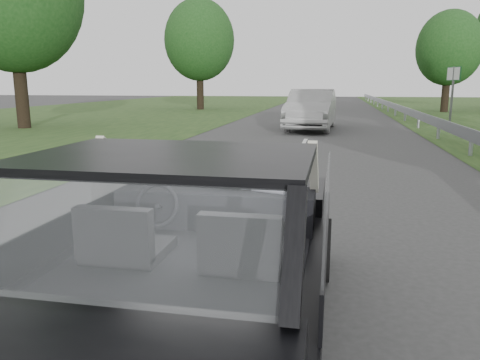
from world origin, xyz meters
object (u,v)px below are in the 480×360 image
at_px(cat, 230,178).
at_px(other_car, 311,109).
at_px(subject_car, 195,247).
at_px(highway_sign, 452,96).

bearing_deg(cat, other_car, 103.98).
height_order(cat, other_car, other_car).
distance_m(subject_car, cat, 0.77).
distance_m(cat, highway_sign, 20.20).
bearing_deg(other_car, cat, -86.65).
xyz_separation_m(subject_car, cat, (0.10, 0.67, 0.36)).
relative_size(subject_car, highway_sign, 1.53).
bearing_deg(cat, subject_car, -85.13).
height_order(other_car, highway_sign, highway_sign).
height_order(subject_car, highway_sign, highway_sign).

